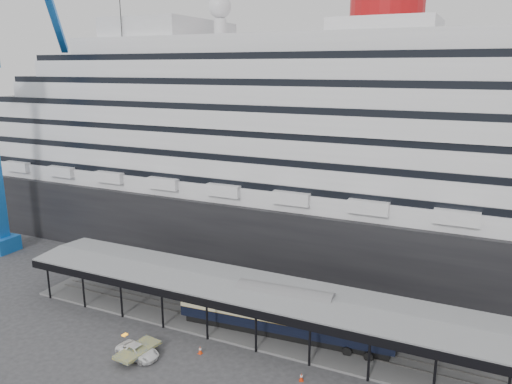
# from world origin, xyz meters

# --- Properties ---
(ground) EXTENTS (200.00, 200.00, 0.00)m
(ground) POSITION_xyz_m (0.00, 0.00, 0.00)
(ground) COLOR #333335
(ground) RESTS_ON ground
(cruise_ship) EXTENTS (130.00, 30.00, 43.90)m
(cruise_ship) POSITION_xyz_m (0.05, 32.00, 18.35)
(cruise_ship) COLOR black
(cruise_ship) RESTS_ON ground
(platform_canopy) EXTENTS (56.00, 9.18, 5.30)m
(platform_canopy) POSITION_xyz_m (0.00, 5.00, 2.36)
(platform_canopy) COLOR slate
(platform_canopy) RESTS_ON ground
(port_truck) EXTENTS (4.90, 2.69, 1.30)m
(port_truck) POSITION_xyz_m (-7.50, -5.07, 0.65)
(port_truck) COLOR white
(port_truck) RESTS_ON ground
(pullman_carriage) EXTENTS (23.89, 4.74, 23.31)m
(pullman_carriage) POSITION_xyz_m (4.35, 5.00, 2.81)
(pullman_carriage) COLOR black
(pullman_carriage) RESTS_ON ground
(traffic_cone_left) EXTENTS (0.39, 0.39, 0.68)m
(traffic_cone_left) POSITION_xyz_m (-7.88, -3.79, 0.34)
(traffic_cone_left) COLOR #E8520C
(traffic_cone_left) RESTS_ON ground
(traffic_cone_mid) EXTENTS (0.47, 0.47, 0.83)m
(traffic_cone_mid) POSITION_xyz_m (-2.12, -1.85, 0.41)
(traffic_cone_mid) COLOR #F43C0D
(traffic_cone_mid) RESTS_ON ground
(traffic_cone_right) EXTENTS (0.53, 0.53, 0.80)m
(traffic_cone_right) POSITION_xyz_m (8.82, -1.74, 0.40)
(traffic_cone_right) COLOR red
(traffic_cone_right) RESTS_ON ground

